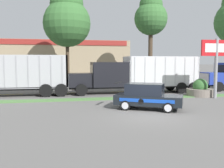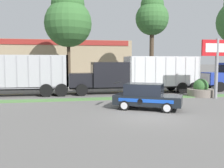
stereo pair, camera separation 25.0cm
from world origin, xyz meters
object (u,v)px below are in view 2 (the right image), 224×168
(store_sign_post, at_px, (217,56))
(stone_planter, at_px, (201,90))
(rally_car, at_px, (146,96))
(dump_truck_mid, at_px, (123,76))

(store_sign_post, height_order, stone_planter, store_sign_post)
(rally_car, distance_m, stone_planter, 8.37)
(rally_car, bearing_deg, dump_truck_mid, 86.70)
(dump_truck_mid, relative_size, rally_car, 2.79)
(dump_truck_mid, bearing_deg, store_sign_post, -35.74)
(stone_planter, bearing_deg, rally_car, -143.63)
(store_sign_post, bearing_deg, rally_car, -154.02)
(dump_truck_mid, distance_m, stone_planter, 7.22)
(stone_planter, bearing_deg, dump_truck_mid, 151.08)
(dump_truck_mid, xyz_separation_m, store_sign_post, (6.77, -4.87, 1.88))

